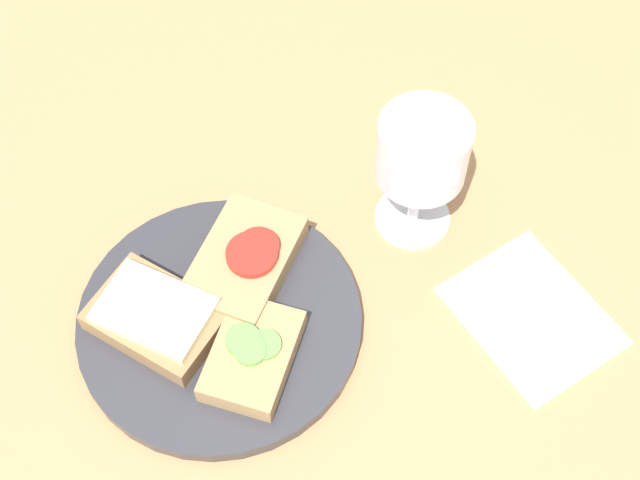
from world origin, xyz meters
The scene contains 7 objects.
wooden_table centered at (0.00, 0.00, 1.50)cm, with size 140.00×140.00×3.00cm, color #B27F51.
plate centered at (-1.33, -7.08, 3.71)cm, with size 24.69×24.69×1.42cm, color #333338.
sandwich_with_tomato centered at (3.12, -4.33, 5.82)cm, with size 13.74×12.59×3.18cm.
sandwich_with_cheese centered at (-5.94, -4.70, 5.79)cm, with size 11.32×12.93×2.93cm.
sandwich_with_cucumber centered at (-1.08, -12.24, 5.58)cm, with size 11.42×10.91×2.61cm.
wine_glass centered at (19.37, -7.65, 12.55)cm, with size 8.02×8.02×13.37cm.
napkin centered at (21.64, -21.87, 3.20)cm, with size 11.05×13.77×0.40cm, color white.
Camera 1 is at (-14.36, -41.51, 72.61)cm, focal length 50.00 mm.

